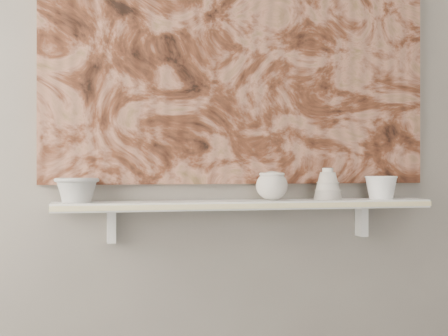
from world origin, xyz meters
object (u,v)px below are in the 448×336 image
object	(u,v)px
bowl_grey	(77,190)
cup_cream	(272,186)
bell_vessel	(328,184)
painting	(241,40)
bowl_white	(381,187)
shelf	(247,205)

from	to	relation	value
bowl_grey	cup_cream	bearing A→B (deg)	0.00
bell_vessel	painting	bearing A→B (deg)	165.85
painting	cup_cream	xyz separation A→B (m)	(0.10, -0.08, -0.56)
bowl_white	bowl_grey	bearing A→B (deg)	180.00
shelf	cup_cream	size ratio (longest dim) A/B	11.87
painting	bowl_white	size ratio (longest dim) A/B	11.94
bell_vessel	bowl_white	xyz separation A→B (m)	(0.22, 0.00, -0.02)
shelf	bell_vessel	world-z (taller)	bell_vessel
painting	bowl_grey	xyz separation A→B (m)	(-0.61, -0.08, -0.57)
bell_vessel	shelf	bearing A→B (deg)	180.00
shelf	bowl_grey	distance (m)	0.61
shelf	bowl_white	bearing A→B (deg)	0.00
bowl_grey	cup_cream	distance (m)	0.71
shelf	bowl_grey	xyz separation A→B (m)	(-0.61, 0.00, 0.06)
painting	bowl_grey	world-z (taller)	painting
bowl_white	shelf	bearing A→B (deg)	180.00
painting	bell_vessel	world-z (taller)	painting
shelf	painting	bearing A→B (deg)	90.00
bowl_grey	bell_vessel	bearing A→B (deg)	0.00
shelf	bell_vessel	bearing A→B (deg)	0.00
painting	shelf	bearing A→B (deg)	-90.00
shelf	bell_vessel	size ratio (longest dim) A/B	11.51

